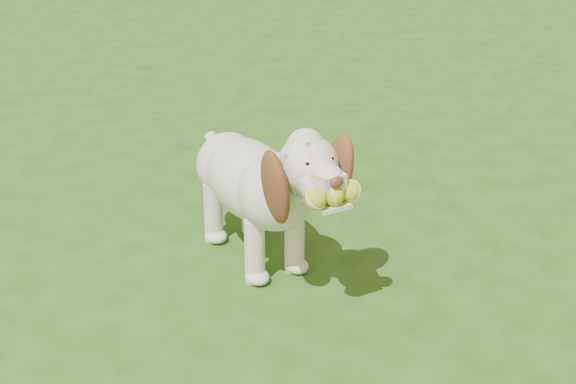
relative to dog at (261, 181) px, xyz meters
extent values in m
plane|color=#264A15|center=(-0.15, 0.12, -0.41)|extent=(80.00, 80.00, 0.00)
ellipsoid|color=silver|center=(-0.03, 0.10, -0.04)|extent=(0.50, 0.72, 0.34)
ellipsoid|color=silver|center=(0.04, -0.14, 0.00)|extent=(0.41, 0.41, 0.34)
ellipsoid|color=silver|center=(-0.09, 0.32, -0.05)|extent=(0.38, 0.38, 0.31)
cylinder|color=silver|center=(0.07, -0.26, 0.09)|extent=(0.24, 0.30, 0.26)
sphere|color=silver|center=(0.11, -0.38, 0.22)|extent=(0.29, 0.29, 0.24)
sphere|color=silver|center=(0.10, -0.36, 0.28)|extent=(0.19, 0.19, 0.15)
cube|color=silver|center=(0.14, -0.51, 0.22)|extent=(0.13, 0.16, 0.06)
ellipsoid|color=#592D28|center=(0.16, -0.58, 0.23)|extent=(0.06, 0.05, 0.04)
cube|color=silver|center=(0.15, -0.52, 0.12)|extent=(0.16, 0.18, 0.02)
ellipsoid|color=brown|center=(-0.03, -0.41, 0.15)|extent=(0.17, 0.25, 0.36)
ellipsoid|color=brown|center=(0.24, -0.34, 0.15)|extent=(0.18, 0.22, 0.36)
cylinder|color=silver|center=(-0.13, 0.45, -0.01)|extent=(0.10, 0.18, 0.13)
cylinder|color=silver|center=(-0.06, -0.14, -0.26)|extent=(0.11, 0.11, 0.30)
cylinder|color=silver|center=(0.13, -0.09, -0.26)|extent=(0.11, 0.11, 0.30)
cylinder|color=silver|center=(-0.18, 0.27, -0.26)|extent=(0.11, 0.11, 0.30)
cylinder|color=silver|center=(0.01, 0.33, -0.26)|extent=(0.11, 0.11, 0.30)
sphere|color=#ADD721|center=(0.08, -0.58, 0.17)|extent=(0.10, 0.10, 0.08)
sphere|color=#ADD721|center=(0.16, -0.56, 0.17)|extent=(0.10, 0.10, 0.08)
sphere|color=#ADD721|center=(0.23, -0.54, 0.17)|extent=(0.10, 0.10, 0.08)
camera|label=1|loc=(-0.63, -3.12, 1.42)|focal=50.00mm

